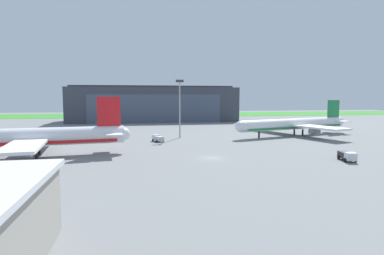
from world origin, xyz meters
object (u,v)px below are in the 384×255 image
stair_truck (347,156)px  airliner_near_right (29,138)px  maintenance_hangar (154,104)px  airliner_far_left (295,124)px  apron_light_mast (180,104)px  baggage_tug (158,138)px

stair_truck → airliner_near_right: bearing=166.3°
maintenance_hangar → airliner_far_left: (42.36, -76.08, -5.26)m
apron_light_mast → airliner_near_right: bearing=-143.3°
baggage_tug → apron_light_mast: size_ratio=0.24×
stair_truck → apron_light_mast: bearing=123.2°
airliner_near_right → stair_truck: bearing=-13.7°
stair_truck → maintenance_hangar: bearing=105.0°
maintenance_hangar → stair_truck: bearing=-75.0°
airliner_near_right → airliner_far_left: bearing=19.0°
airliner_near_right → stair_truck: 66.27m
maintenance_hangar → apron_light_mast: 74.98m
maintenance_hangar → baggage_tug: size_ratio=19.60×
baggage_tug → apron_light_mast: bearing=45.3°
maintenance_hangar → baggage_tug: 83.01m
airliner_near_right → baggage_tug: airliner_near_right is taller
airliner_near_right → apron_light_mast: 45.80m
maintenance_hangar → baggage_tug: bearing=-92.8°
airliner_far_left → apron_light_mast: size_ratio=2.50×
stair_truck → baggage_tug: (-35.50, 35.09, -0.07)m
airliner_near_right → baggage_tug: 34.89m
airliner_far_left → stair_truck: 43.03m
apron_light_mast → maintenance_hangar: bearing=92.7°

